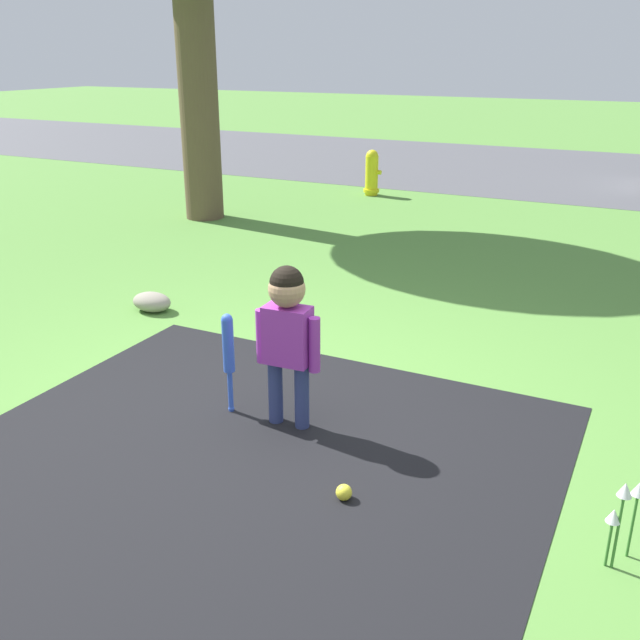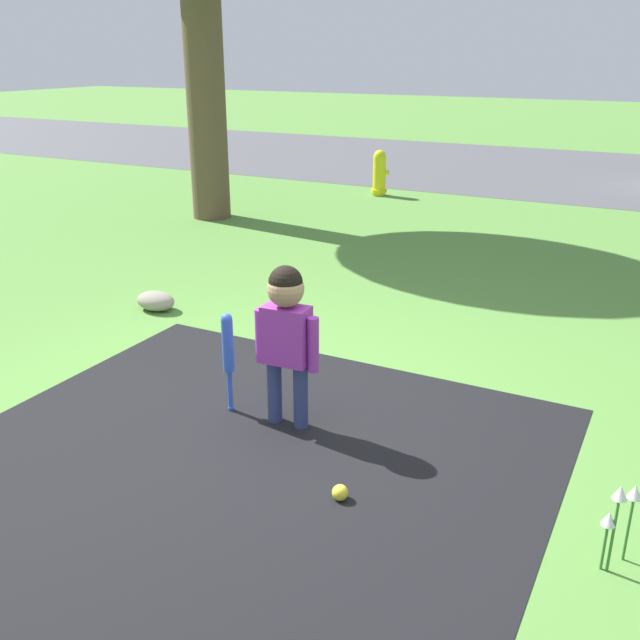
# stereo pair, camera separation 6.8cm
# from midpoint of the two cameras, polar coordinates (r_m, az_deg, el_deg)

# --- Properties ---
(ground_plane) EXTENTS (60.00, 60.00, 0.00)m
(ground_plane) POSITION_cam_midpoint_polar(r_m,az_deg,el_deg) (4.24, -5.18, -7.88)
(ground_plane) COLOR #518438
(street_strip) EXTENTS (40.00, 6.00, 0.01)m
(street_strip) POSITION_cam_midpoint_polar(r_m,az_deg,el_deg) (13.64, 18.23, 11.28)
(street_strip) COLOR #4C4C51
(street_strip) RESTS_ON ground
(child) EXTENTS (0.39, 0.20, 0.95)m
(child) POSITION_cam_midpoint_polar(r_m,az_deg,el_deg) (3.91, -3.12, -0.37)
(child) COLOR navy
(child) RESTS_ON ground
(baseball_bat) EXTENTS (0.07, 0.07, 0.62)m
(baseball_bat) POSITION_cam_midpoint_polar(r_m,az_deg,el_deg) (4.17, -7.82, -2.36)
(baseball_bat) COLOR blue
(baseball_bat) RESTS_ON ground
(sports_ball) EXTENTS (0.08, 0.08, 0.08)m
(sports_ball) POSITION_cam_midpoint_polar(r_m,az_deg,el_deg) (3.52, 1.36, -13.62)
(sports_ball) COLOR yellow
(sports_ball) RESTS_ON ground
(fire_hydrant) EXTENTS (0.26, 0.23, 0.66)m
(fire_hydrant) POSITION_cam_midpoint_polar(r_m,az_deg,el_deg) (10.73, 3.98, 11.64)
(fire_hydrant) COLOR yellow
(fire_hydrant) RESTS_ON ground
(edging_rock) EXTENTS (0.34, 0.24, 0.16)m
(edging_rock) POSITION_cam_midpoint_polar(r_m,az_deg,el_deg) (6.05, -13.62, 1.42)
(edging_rock) COLOR gray
(edging_rock) RESTS_ON ground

